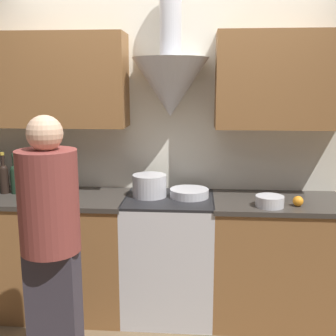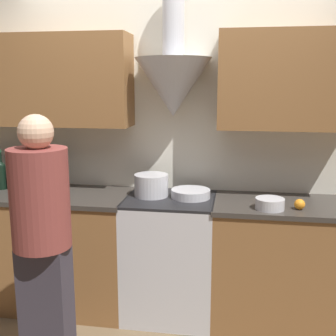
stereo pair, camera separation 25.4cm
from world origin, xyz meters
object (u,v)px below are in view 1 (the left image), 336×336
at_px(wine_bottle_6, 29,175).
at_px(orange_fruit, 298,201).
at_px(stock_pot, 149,186).
at_px(person_foreground_left, 51,247).
at_px(wine_bottle_5, 15,177).
at_px(saucepan, 270,201).
at_px(stove_range, 169,256).
at_px(mixing_bowl, 189,193).
at_px(wine_bottle_4, 4,177).
at_px(wine_bottle_7, 41,177).
at_px(wine_bottle_8, 53,177).

relative_size(wine_bottle_6, orange_fruit, 4.75).
height_order(stock_pot, person_foreground_left, person_foreground_left).
height_order(wine_bottle_5, wine_bottle_6, wine_bottle_6).
bearing_deg(wine_bottle_6, saucepan, -7.29).
height_order(stove_range, orange_fruit, orange_fruit).
relative_size(wine_bottle_6, mixing_bowl, 1.18).
relative_size(wine_bottle_4, wine_bottle_7, 0.93).
height_order(wine_bottle_6, wine_bottle_7, wine_bottle_7).
height_order(wine_bottle_8, saucepan, wine_bottle_8).
relative_size(wine_bottle_8, saucepan, 1.77).
relative_size(stock_pot, person_foreground_left, 0.16).
distance_m(wine_bottle_8, stock_pot, 0.75).
bearing_deg(mixing_bowl, stock_pot, -179.33).
height_order(stock_pot, orange_fruit, stock_pot).
relative_size(stove_range, wine_bottle_6, 2.70).
xyz_separation_m(wine_bottle_4, stock_pot, (1.14, -0.01, -0.04)).
bearing_deg(wine_bottle_5, orange_fruit, -5.38).
xyz_separation_m(wine_bottle_7, mixing_bowl, (1.15, 0.00, -0.11)).
bearing_deg(wine_bottle_7, orange_fruit, -5.47).
height_order(wine_bottle_5, wine_bottle_7, wine_bottle_7).
distance_m(stove_range, stock_pot, 0.57).
bearing_deg(wine_bottle_6, wine_bottle_7, -13.65).
height_order(wine_bottle_5, stock_pot, wine_bottle_5).
relative_size(stove_range, orange_fruit, 12.81).
xyz_separation_m(wine_bottle_4, wine_bottle_7, (0.30, -0.01, 0.01)).
height_order(wine_bottle_8, person_foreground_left, person_foreground_left).
bearing_deg(stock_pot, wine_bottle_6, 178.45).
bearing_deg(wine_bottle_4, saucepan, -6.15).
height_order(wine_bottle_5, person_foreground_left, person_foreground_left).
xyz_separation_m(stove_range, mixing_bowl, (0.15, 0.04, 0.49)).
distance_m(mixing_bowl, orange_fruit, 0.79).
bearing_deg(mixing_bowl, wine_bottle_4, 179.74).
relative_size(wine_bottle_8, person_foreground_left, 0.22).
distance_m(stove_range, wine_bottle_4, 1.42).
height_order(stove_range, person_foreground_left, person_foreground_left).
bearing_deg(stock_pot, mixing_bowl, 0.67).
bearing_deg(mixing_bowl, orange_fruit, -13.62).
bearing_deg(wine_bottle_5, mixing_bowl, -0.59).
distance_m(stock_pot, person_foreground_left, 1.06).
distance_m(wine_bottle_6, person_foreground_left, 1.12).
bearing_deg(wine_bottle_8, stove_range, -2.02).
bearing_deg(person_foreground_left, wine_bottle_6, 117.62).
bearing_deg(wine_bottle_7, stock_pot, -0.07).
height_order(wine_bottle_7, orange_fruit, wine_bottle_7).
bearing_deg(stock_pot, orange_fruit, -9.68).
distance_m(wine_bottle_6, saucepan, 1.83).
xyz_separation_m(stock_pot, orange_fruit, (1.07, -0.18, -0.05)).
height_order(wine_bottle_7, stock_pot, wine_bottle_7).
xyz_separation_m(wine_bottle_4, saucepan, (2.01, -0.22, -0.09)).
distance_m(stove_range, wine_bottle_7, 1.16).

